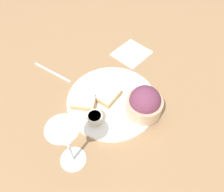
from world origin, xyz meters
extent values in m
plane|color=#93704C|center=(0.00, 0.00, 0.00)|extent=(4.00, 4.00, 0.00)
cylinder|color=white|center=(0.00, 0.00, 0.01)|extent=(0.31, 0.31, 0.01)
cylinder|color=tan|center=(-0.08, 0.08, 0.04)|extent=(0.11, 0.11, 0.06)
sphere|color=#6B334C|center=(-0.08, 0.08, 0.07)|extent=(0.10, 0.10, 0.10)
cylinder|color=beige|center=(0.08, 0.06, 0.03)|extent=(0.05, 0.05, 0.03)
cylinder|color=tan|center=(0.08, 0.06, 0.04)|extent=(0.04, 0.04, 0.01)
cube|color=tan|center=(0.09, -0.02, 0.02)|extent=(0.10, 0.09, 0.02)
cube|color=beige|center=(0.09, -0.02, 0.04)|extent=(0.09, 0.09, 0.01)
cube|color=tan|center=(0.01, -0.01, 0.02)|extent=(0.10, 0.09, 0.02)
cube|color=beige|center=(0.01, -0.01, 0.04)|extent=(0.09, 0.09, 0.01)
cylinder|color=silver|center=(0.17, 0.16, 0.00)|extent=(0.07, 0.07, 0.01)
cylinder|color=silver|center=(0.17, 0.16, 0.05)|extent=(0.01, 0.01, 0.09)
cone|color=silver|center=(0.17, 0.16, 0.14)|extent=(0.08, 0.08, 0.09)
cube|color=white|center=(-0.16, -0.21, 0.00)|extent=(0.18, 0.17, 0.01)
cube|color=silver|center=(0.17, -0.21, 0.00)|extent=(0.12, 0.15, 0.01)
camera|label=1|loc=(0.14, 0.41, 0.61)|focal=35.00mm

